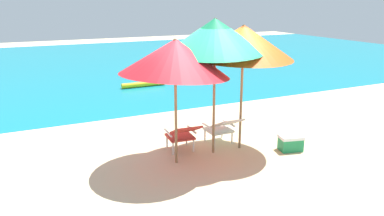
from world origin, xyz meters
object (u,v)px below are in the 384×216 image
at_px(beach_umbrella_right, 243,42).
at_px(cooler_box, 291,143).
at_px(swim_buoy, 144,84).
at_px(beach_umbrella_left, 175,57).
at_px(lounge_chair_right, 223,127).
at_px(lounge_chair_left, 183,134).
at_px(beach_umbrella_center, 215,35).

distance_m(beach_umbrella_right, cooler_box, 2.31).
distance_m(swim_buoy, beach_umbrella_right, 6.72).
distance_m(beach_umbrella_left, beach_umbrella_right, 1.52).
xyz_separation_m(lounge_chair_right, beach_umbrella_left, (-1.26, -0.43, 1.63)).
xyz_separation_m(lounge_chair_left, beach_umbrella_center, (0.55, -0.28, 1.96)).
distance_m(lounge_chair_right, cooler_box, 1.44).
height_order(lounge_chair_left, beach_umbrella_left, beach_umbrella_left).
distance_m(swim_buoy, lounge_chair_right, 6.08).
xyz_separation_m(lounge_chair_right, beach_umbrella_right, (0.24, -0.31, 1.82)).
distance_m(lounge_chair_left, beach_umbrella_center, 2.06).
relative_size(lounge_chair_left, beach_umbrella_center, 0.33).
xyz_separation_m(beach_umbrella_center, cooler_box, (1.51, -0.58, -2.20)).
xyz_separation_m(lounge_chair_right, cooler_box, (1.12, -0.87, -0.24)).
xyz_separation_m(lounge_chair_right, beach_umbrella_center, (-0.38, -0.29, 1.96)).
height_order(beach_umbrella_left, cooler_box, beach_umbrella_left).
xyz_separation_m(swim_buoy, lounge_chair_right, (-0.23, -6.06, 0.31)).
distance_m(lounge_chair_left, cooler_box, 2.24).
xyz_separation_m(beach_umbrella_left, beach_umbrella_center, (0.87, 0.14, 0.34)).
bearing_deg(beach_umbrella_left, cooler_box, -10.52).
relative_size(swim_buoy, beach_umbrella_right, 0.62).
bearing_deg(cooler_box, beach_umbrella_center, 158.97).
bearing_deg(beach_umbrella_right, cooler_box, -32.63).
bearing_deg(lounge_chair_right, beach_umbrella_center, -142.46).
xyz_separation_m(lounge_chair_left, beach_umbrella_right, (1.18, -0.29, 1.82)).
height_order(lounge_chair_right, beach_umbrella_center, beach_umbrella_center).
height_order(lounge_chair_left, beach_umbrella_center, beach_umbrella_center).
relative_size(lounge_chair_left, cooler_box, 1.71).
bearing_deg(beach_umbrella_right, lounge_chair_left, 166.06).
bearing_deg(swim_buoy, beach_umbrella_right, -89.88).
height_order(swim_buoy, cooler_box, cooler_box).
distance_m(lounge_chair_left, lounge_chair_right, 0.94).
bearing_deg(beach_umbrella_center, cooler_box, -21.03).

